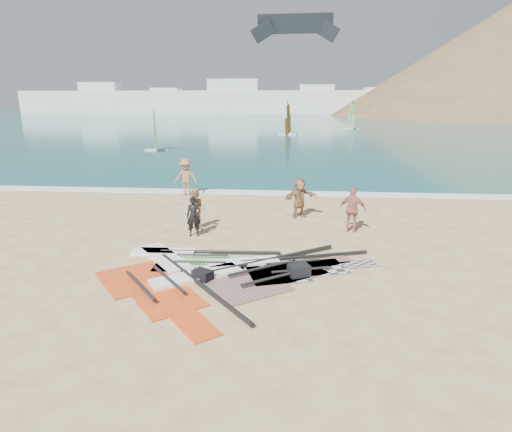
# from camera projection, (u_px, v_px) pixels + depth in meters

# --- Properties ---
(ground) EXTENTS (300.00, 300.00, 0.00)m
(ground) POSITION_uv_depth(u_px,v_px,m) (209.00, 291.00, 11.35)
(ground) COLOR #DBB880
(ground) RESTS_ON ground
(sea) EXTENTS (300.00, 240.00, 0.06)m
(sea) POSITION_uv_depth(u_px,v_px,m) (287.00, 115.00, 138.22)
(sea) COLOR #0C4454
(sea) RESTS_ON ground
(surf_line) EXTENTS (300.00, 1.20, 0.04)m
(surf_line) POSITION_uv_depth(u_px,v_px,m) (252.00, 193.00, 23.18)
(surf_line) COLOR white
(surf_line) RESTS_ON ground
(far_town) EXTENTS (160.00, 8.00, 12.00)m
(far_town) POSITION_uv_depth(u_px,v_px,m) (245.00, 101.00, 155.65)
(far_town) COLOR white
(far_town) RESTS_ON ground
(rig_grey) EXTENTS (5.30, 2.96, 0.20)m
(rig_grey) POSITION_uv_depth(u_px,v_px,m) (279.00, 266.00, 12.95)
(rig_grey) COLOR #2A2B2D
(rig_grey) RESTS_ON ground
(rig_green) EXTENTS (4.89, 1.95, 0.19)m
(rig_green) POSITION_uv_depth(u_px,v_px,m) (190.00, 257.00, 13.63)
(rig_green) COLOR green
(rig_green) RESTS_ON ground
(rig_orange) EXTENTS (5.92, 4.56, 0.20)m
(rig_orange) POSITION_uv_depth(u_px,v_px,m) (244.00, 274.00, 12.30)
(rig_orange) COLOR #FF4918
(rig_orange) RESTS_ON ground
(rig_red) EXTENTS (4.92, 6.06, 0.21)m
(rig_red) POSITION_uv_depth(u_px,v_px,m) (165.00, 275.00, 12.23)
(rig_red) COLOR red
(rig_red) RESTS_ON ground
(gear_bag_near) EXTENTS (0.70, 0.62, 0.37)m
(gear_bag_near) POSITION_uv_depth(u_px,v_px,m) (299.00, 271.00, 12.19)
(gear_bag_near) COLOR black
(gear_bag_near) RESTS_ON ground
(gear_bag_far) EXTENTS (0.64, 0.58, 0.32)m
(gear_bag_far) POSITION_uv_depth(u_px,v_px,m) (203.00, 276.00, 11.94)
(gear_bag_far) COLOR black
(gear_bag_far) RESTS_ON ground
(person_wetsuit) EXTENTS (0.58, 0.41, 1.50)m
(person_wetsuit) POSITION_uv_depth(u_px,v_px,m) (194.00, 216.00, 15.74)
(person_wetsuit) COLOR black
(person_wetsuit) RESTS_ON ground
(beachgoer_left) EXTENTS (0.85, 0.70, 1.60)m
(beachgoer_left) POSITION_uv_depth(u_px,v_px,m) (197.00, 210.00, 16.49)
(beachgoer_left) COLOR #A47A52
(beachgoer_left) RESTS_ON ground
(beachgoer_mid) EXTENTS (1.31, 0.82, 1.94)m
(beachgoer_mid) POSITION_uv_depth(u_px,v_px,m) (186.00, 177.00, 22.44)
(beachgoer_mid) COLOR #9F6947
(beachgoer_mid) RESTS_ON ground
(beachgoer_back) EXTENTS (1.11, 0.72, 1.76)m
(beachgoer_back) POSITION_uv_depth(u_px,v_px,m) (353.00, 210.00, 16.22)
(beachgoer_back) COLOR #B7685C
(beachgoer_back) RESTS_ON ground
(beachgoer_right) EXTENTS (1.64, 1.29, 1.74)m
(beachgoer_right) POSITION_uv_depth(u_px,v_px,m) (299.00, 198.00, 18.23)
(beachgoer_right) COLOR #946643
(beachgoer_right) RESTS_ON ground
(windsurfer_left) EXTENTS (2.28, 2.52, 4.03)m
(windsurfer_left) POSITION_uv_depth(u_px,v_px,m) (155.00, 139.00, 42.11)
(windsurfer_left) COLOR white
(windsurfer_left) RESTS_ON ground
(windsurfer_centre) EXTENTS (2.73, 3.12, 4.79)m
(windsurfer_centre) POSITION_uv_depth(u_px,v_px,m) (288.00, 125.00, 60.61)
(windsurfer_centre) COLOR white
(windsurfer_centre) RESTS_ON ground
(windsurfer_right) EXTENTS (2.77, 3.13, 4.85)m
(windsurfer_right) POSITION_uv_depth(u_px,v_px,m) (351.00, 121.00, 73.54)
(windsurfer_right) COLOR white
(windsurfer_right) RESTS_ON ground
(kitesurf_kite) EXTENTS (9.14, 1.37, 2.79)m
(kitesurf_kite) POSITION_uv_depth(u_px,v_px,m) (295.00, 26.00, 43.32)
(kitesurf_kite) COLOR black
(kitesurf_kite) RESTS_ON ground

